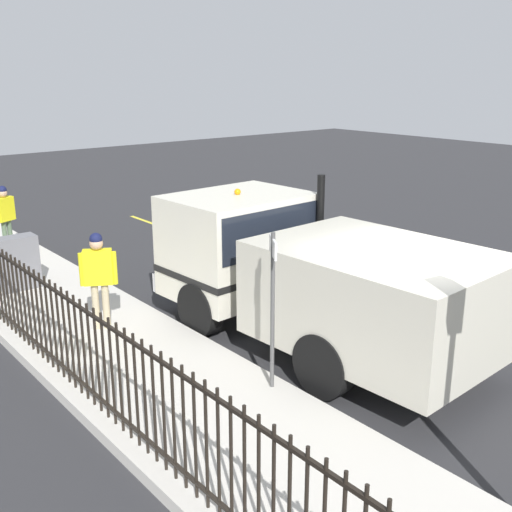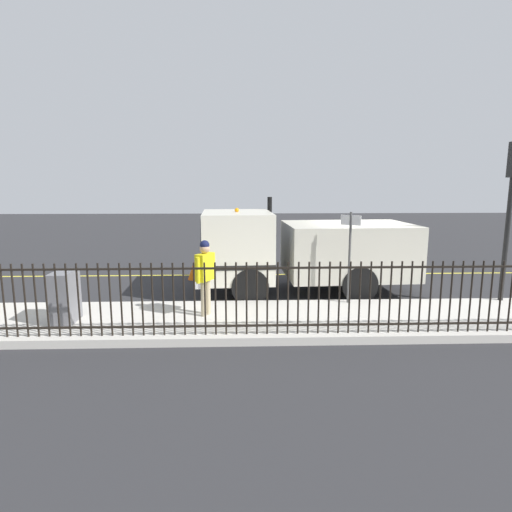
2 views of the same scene
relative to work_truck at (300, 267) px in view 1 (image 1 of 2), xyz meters
name	(u,v)px [view 1 (image 1 of 2)]	position (x,y,z in m)	size (l,w,h in m)	color
ground_plane	(408,378)	(-0.33, 2.08, -1.32)	(60.74, 60.74, 0.00)	#2B2B2D
sidewalk_slab	(253,448)	(2.71, 2.08, -1.23)	(2.64, 27.61, 0.17)	beige
lane_marking	(483,341)	(-2.40, 2.08, -1.31)	(0.12, 24.85, 0.01)	yellow
work_truck	(300,267)	(0.00, 0.00, 0.00)	(2.77, 6.12, 2.69)	silver
worker_standing	(98,271)	(2.55, -2.27, -0.10)	(0.56, 0.43, 1.71)	yellow
pedestrian_distant	(5,212)	(2.18, -8.16, -0.14)	(0.56, 0.39, 1.64)	yellow
iron_fence	(174,419)	(3.80, 2.08, -0.42)	(0.04, 23.50, 1.45)	black
utility_cabinet	(18,263)	(2.92, -5.23, -0.60)	(0.77, 0.42, 1.10)	slate
traffic_cone	(265,264)	(-1.78, -3.00, -1.02)	(0.41, 0.41, 0.59)	orange
street_sign	(273,293)	(1.64, 1.19, 0.26)	(0.29, 0.44, 2.25)	#4C4C4C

